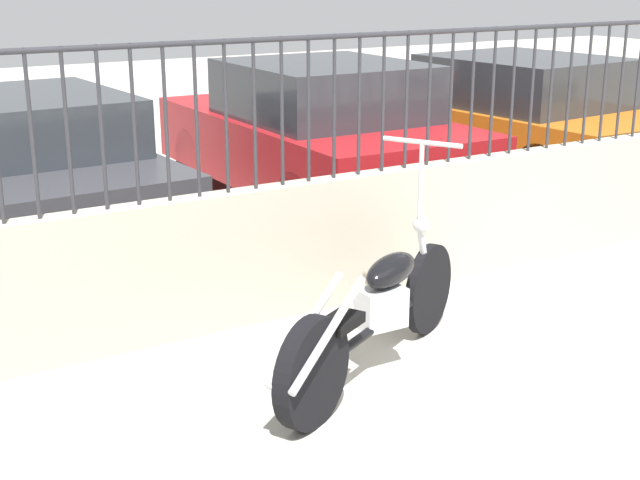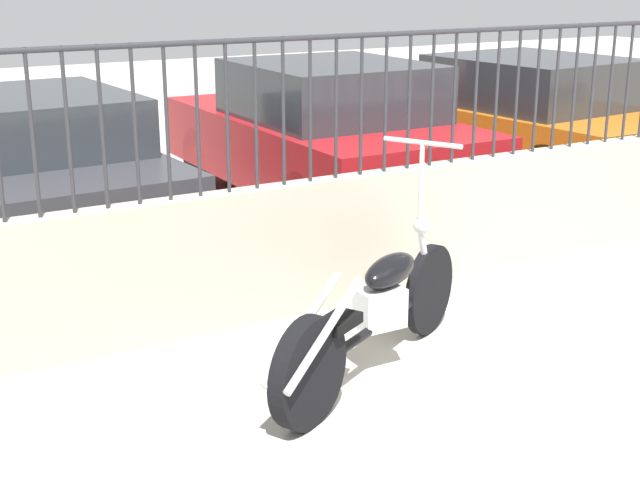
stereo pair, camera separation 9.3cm
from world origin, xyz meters
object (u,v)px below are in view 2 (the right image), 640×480
object	(u,v)px
car_orange	(520,116)
motorcycle_black	(369,317)
car_dark_grey	(31,163)
car_red	(324,133)

from	to	relation	value
car_orange	motorcycle_black	bearing A→B (deg)	124.72
motorcycle_black	car_dark_grey	size ratio (longest dim) A/B	0.47
car_red	car_orange	size ratio (longest dim) A/B	0.93
motorcycle_black	car_red	distance (m)	4.17
car_dark_grey	car_orange	distance (m)	5.49
motorcycle_black	car_dark_grey	xyz separation A→B (m)	(-0.99, 4.00, 0.26)
car_dark_grey	car_red	world-z (taller)	car_red
car_dark_grey	car_red	distance (m)	2.87
car_dark_grey	car_red	size ratio (longest dim) A/B	1.03
motorcycle_black	car_dark_grey	world-z (taller)	motorcycle_black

